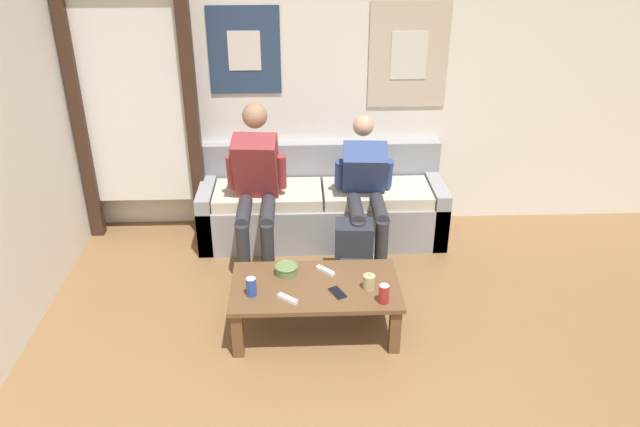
# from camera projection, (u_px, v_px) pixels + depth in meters

# --- Properties ---
(wall_back) EXTENTS (10.00, 0.07, 2.55)m
(wall_back) POSITION_uv_depth(u_px,v_px,m) (331.00, 80.00, 5.13)
(wall_back) COLOR white
(wall_back) RESTS_ON ground_plane
(door_frame) EXTENTS (1.00, 0.10, 2.15)m
(door_frame) POSITION_uv_depth(u_px,v_px,m) (133.00, 99.00, 4.92)
(door_frame) COLOR #382319
(door_frame) RESTS_ON ground_plane
(couch) EXTENTS (2.04, 0.66, 0.76)m
(couch) POSITION_uv_depth(u_px,v_px,m) (322.00, 207.00, 5.29)
(couch) COLOR gray
(couch) RESTS_ON ground_plane
(coffee_table) EXTENTS (1.10, 0.61, 0.35)m
(coffee_table) POSITION_uv_depth(u_px,v_px,m) (315.00, 292.00, 4.10)
(coffee_table) COLOR brown
(coffee_table) RESTS_ON ground_plane
(person_seated_adult) EXTENTS (0.47, 0.91, 1.21)m
(person_seated_adult) POSITION_uv_depth(u_px,v_px,m) (256.00, 182.00, 4.81)
(person_seated_adult) COLOR #2D2D33
(person_seated_adult) RESTS_ON ground_plane
(person_seated_teen) EXTENTS (0.47, 0.97, 1.07)m
(person_seated_teen) POSITION_uv_depth(u_px,v_px,m) (365.00, 187.00, 4.89)
(person_seated_teen) COLOR #2D2D33
(person_seated_teen) RESTS_ON ground_plane
(backpack) EXTENTS (0.30, 0.27, 0.46)m
(backpack) POSITION_uv_depth(u_px,v_px,m) (354.00, 253.00, 4.70)
(backpack) COLOR #282D38
(backpack) RESTS_ON ground_plane
(ceramic_bowl) EXTENTS (0.16, 0.16, 0.07)m
(ceramic_bowl) POSITION_uv_depth(u_px,v_px,m) (286.00, 269.00, 4.18)
(ceramic_bowl) COLOR #607F47
(ceramic_bowl) RESTS_ON coffee_table
(pillar_candle) EXTENTS (0.08, 0.08, 0.11)m
(pillar_candle) POSITION_uv_depth(u_px,v_px,m) (369.00, 282.00, 4.02)
(pillar_candle) COLOR tan
(pillar_candle) RESTS_ON coffee_table
(drink_can_blue) EXTENTS (0.07, 0.07, 0.12)m
(drink_can_blue) POSITION_uv_depth(u_px,v_px,m) (251.00, 287.00, 3.94)
(drink_can_blue) COLOR #28479E
(drink_can_blue) RESTS_ON coffee_table
(drink_can_red) EXTENTS (0.07, 0.07, 0.12)m
(drink_can_red) POSITION_uv_depth(u_px,v_px,m) (384.00, 294.00, 3.87)
(drink_can_red) COLOR maroon
(drink_can_red) RESTS_ON coffee_table
(game_controller_near_left) EXTENTS (0.13, 0.12, 0.03)m
(game_controller_near_left) POSITION_uv_depth(u_px,v_px,m) (287.00, 299.00, 3.91)
(game_controller_near_left) COLOR white
(game_controller_near_left) RESTS_ON coffee_table
(game_controller_near_right) EXTENTS (0.13, 0.13, 0.03)m
(game_controller_near_right) POSITION_uv_depth(u_px,v_px,m) (325.00, 271.00, 4.21)
(game_controller_near_right) COLOR white
(game_controller_near_right) RESTS_ON coffee_table
(cell_phone) EXTENTS (0.12, 0.15, 0.01)m
(cell_phone) POSITION_uv_depth(u_px,v_px,m) (337.00, 293.00, 3.99)
(cell_phone) COLOR black
(cell_phone) RESTS_ON coffee_table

